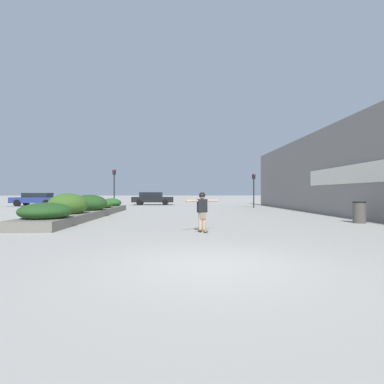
# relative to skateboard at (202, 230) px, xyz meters

# --- Properties ---
(ground_plane) EXTENTS (300.00, 300.00, 0.00)m
(ground_plane) POSITION_rel_skateboard_xyz_m (-0.16, -4.77, -0.07)
(ground_plane) COLOR #ADA89E
(building_wall_right) EXTENTS (0.67, 32.94, 5.57)m
(building_wall_right) POSITION_rel_skateboard_xyz_m (8.70, 6.81, 2.71)
(building_wall_right) COLOR gray
(building_wall_right) RESTS_ON ground_plane
(planter_box) EXTENTS (2.09, 14.07, 1.37)m
(planter_box) POSITION_rel_skateboard_xyz_m (-6.14, 6.46, 0.43)
(planter_box) COLOR slate
(planter_box) RESTS_ON ground_plane
(skateboard) EXTENTS (0.41, 0.72, 0.10)m
(skateboard) POSITION_rel_skateboard_xyz_m (0.00, 0.00, 0.00)
(skateboard) COLOR olive
(skateboard) RESTS_ON ground_plane
(skateboarder) EXTENTS (1.18, 0.49, 1.31)m
(skateboarder) POSITION_rel_skateboard_xyz_m (-0.00, 0.00, 0.82)
(skateboarder) COLOR tan
(skateboarder) RESTS_ON skateboard
(trash_bin) EXTENTS (0.58, 0.58, 0.99)m
(trash_bin) POSITION_rel_skateboard_xyz_m (7.45, 2.92, 0.42)
(trash_bin) COLOR #514C47
(trash_bin) RESTS_ON ground_plane
(car_leftmost) EXTENTS (4.42, 1.98, 1.47)m
(car_leftmost) POSITION_rel_skateboard_xyz_m (17.93, 23.57, 0.71)
(car_leftmost) COLOR black
(car_leftmost) RESTS_ON ground_plane
(car_center_left) EXTENTS (4.70, 1.96, 1.46)m
(car_center_left) POSITION_rel_skateboard_xyz_m (-4.01, 24.14, 0.70)
(car_center_left) COLOR black
(car_center_left) RESTS_ON ground_plane
(car_center_right) EXTENTS (4.71, 2.01, 1.38)m
(car_center_right) POSITION_rel_skateboard_xyz_m (-15.92, 21.53, 0.68)
(car_center_right) COLOR navy
(car_center_right) RESTS_ON ground_plane
(traffic_light_left) EXTENTS (0.28, 0.30, 3.56)m
(traffic_light_left) POSITION_rel_skateboard_xyz_m (-7.00, 17.81, 2.35)
(traffic_light_left) COLOR black
(traffic_light_left) RESTS_ON ground_plane
(traffic_light_right) EXTENTS (0.28, 0.30, 3.16)m
(traffic_light_right) POSITION_rel_skateboard_xyz_m (6.11, 17.31, 2.10)
(traffic_light_right) COLOR black
(traffic_light_right) RESTS_ON ground_plane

